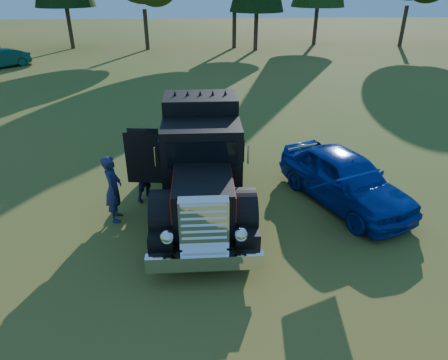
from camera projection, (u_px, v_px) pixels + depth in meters
The scene contains 6 objects.
ground at pixel (179, 226), 10.64m from camera, with size 120.00×120.00×0.00m, color #2D5619.
diamond_t_truck at pixel (202, 165), 11.08m from camera, with size 3.38×7.16×3.00m.
hotrod_coupe at pixel (344, 178), 11.47m from camera, with size 3.42×4.88×1.89m.
spectator_near at pixel (113, 189), 10.55m from camera, with size 0.68×0.45×1.87m, color #20254B.
spectator_far at pixel (147, 175), 11.62m from camera, with size 0.76×0.59×1.57m, color #1D2845.
distant_teal_car at pixel (2, 59), 29.02m from camera, with size 1.33×3.82×1.26m, color #0B433C.
Camera 1 is at (0.65, -8.97, 5.93)m, focal length 32.00 mm.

